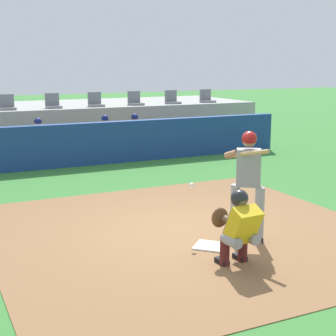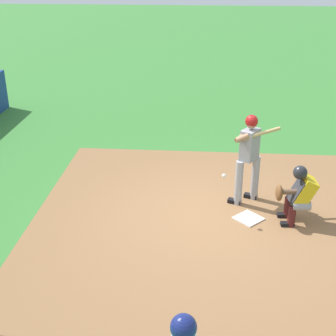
# 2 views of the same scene
# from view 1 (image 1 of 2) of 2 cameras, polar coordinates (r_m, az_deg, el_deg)

# --- Properties ---
(ground_plane) EXTENTS (80.00, 80.00, 0.00)m
(ground_plane) POSITION_cam_1_polar(r_m,az_deg,el_deg) (8.88, 1.97, -7.16)
(ground_plane) COLOR #387A33
(dirt_infield) EXTENTS (6.40, 6.40, 0.01)m
(dirt_infield) POSITION_cam_1_polar(r_m,az_deg,el_deg) (8.88, 1.97, -7.12)
(dirt_infield) COLOR olive
(dirt_infield) RESTS_ON ground
(home_plate) EXTENTS (0.62, 0.62, 0.02)m
(home_plate) POSITION_cam_1_polar(r_m,az_deg,el_deg) (8.21, 4.59, -8.60)
(home_plate) COLOR white
(home_plate) RESTS_ON dirt_infield
(batter_at_plate) EXTENTS (0.54, 0.91, 1.80)m
(batter_at_plate) POSITION_cam_1_polar(r_m,az_deg,el_deg) (8.29, 8.80, -1.20)
(batter_at_plate) COLOR #99999E
(batter_at_plate) RESTS_ON ground
(catcher_crouched) EXTENTS (0.50, 1.70, 1.13)m
(catcher_crouched) POSITION_cam_1_polar(r_m,az_deg,el_deg) (7.35, 7.76, -6.29)
(catcher_crouched) COLOR gray
(catcher_crouched) RESTS_ON ground
(dugout_wall) EXTENTS (13.00, 0.30, 1.20)m
(dugout_wall) POSITION_cam_1_polar(r_m,az_deg,el_deg) (14.66, -9.87, 2.57)
(dugout_wall) COLOR navy
(dugout_wall) RESTS_ON ground
(dugout_bench) EXTENTS (11.80, 0.44, 0.45)m
(dugout_bench) POSITION_cam_1_polar(r_m,az_deg,el_deg) (15.67, -10.83, 1.72)
(dugout_bench) COLOR olive
(dugout_bench) RESTS_ON ground
(dugout_player_0) EXTENTS (0.49, 0.70, 1.30)m
(dugout_player_0) POSITION_cam_1_polar(r_m,az_deg,el_deg) (15.25, -14.02, 3.03)
(dugout_player_0) COLOR #939399
(dugout_player_0) RESTS_ON ground
(dugout_player_1) EXTENTS (0.49, 0.70, 1.30)m
(dugout_player_1) POSITION_cam_1_polar(r_m,az_deg,el_deg) (15.77, -6.80, 3.56)
(dugout_player_1) COLOR #939399
(dugout_player_1) RESTS_ON ground
(dugout_player_2) EXTENTS (0.49, 0.70, 1.30)m
(dugout_player_2) POSITION_cam_1_polar(r_m,az_deg,el_deg) (16.11, -3.52, 3.79)
(dugout_player_2) COLOR #939399
(dugout_player_2) RESTS_ON ground
(stands_platform) EXTENTS (15.00, 4.40, 1.40)m
(stands_platform) POSITION_cam_1_polar(r_m,az_deg,el_deg) (18.88, -13.57, 4.72)
(stands_platform) COLOR #9E9E99
(stands_platform) RESTS_ON ground
(stadium_seat_3) EXTENTS (0.46, 0.46, 0.48)m
(stadium_seat_3) POSITION_cam_1_polar(r_m,az_deg,el_deg) (17.05, -17.37, 6.63)
(stadium_seat_3) COLOR slate
(stadium_seat_3) RESTS_ON stands_platform
(stadium_seat_4) EXTENTS (0.46, 0.46, 0.48)m
(stadium_seat_4) POSITION_cam_1_polar(r_m,az_deg,el_deg) (17.32, -12.61, 6.95)
(stadium_seat_4) COLOR slate
(stadium_seat_4) RESTS_ON stands_platform
(stadium_seat_5) EXTENTS (0.46, 0.46, 0.48)m
(stadium_seat_5) POSITION_cam_1_polar(r_m,az_deg,el_deg) (17.70, -8.03, 7.20)
(stadium_seat_5) COLOR slate
(stadium_seat_5) RESTS_ON stands_platform
(stadium_seat_6) EXTENTS (0.46, 0.46, 0.48)m
(stadium_seat_6) POSITION_cam_1_polar(r_m,az_deg,el_deg) (18.19, -3.66, 7.41)
(stadium_seat_6) COLOR slate
(stadium_seat_6) RESTS_ON stands_platform
(stadium_seat_7) EXTENTS (0.46, 0.46, 0.48)m
(stadium_seat_7) POSITION_cam_1_polar(r_m,az_deg,el_deg) (18.78, 0.47, 7.56)
(stadium_seat_7) COLOR slate
(stadium_seat_7) RESTS_ON stands_platform
(stadium_seat_8) EXTENTS (0.46, 0.46, 0.48)m
(stadium_seat_8) POSITION_cam_1_polar(r_m,az_deg,el_deg) (19.46, 4.32, 7.67)
(stadium_seat_8) COLOR slate
(stadium_seat_8) RESTS_ON stands_platform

